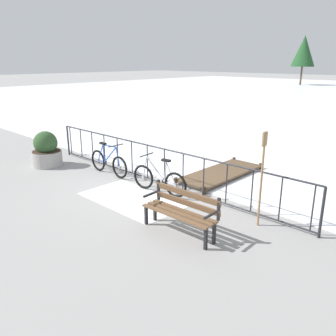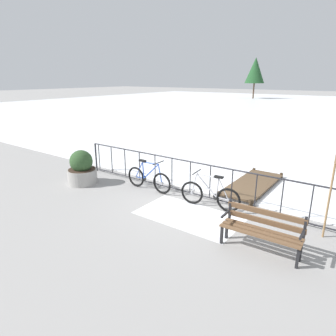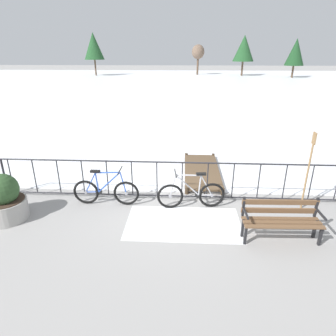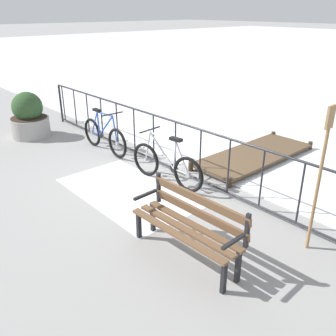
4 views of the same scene
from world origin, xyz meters
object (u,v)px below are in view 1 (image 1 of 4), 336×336
(bicycle_second, at_px, (159,179))
(park_bench, at_px, (182,208))
(bicycle_near_railing, at_px, (108,163))
(planter_with_shrub, at_px, (46,151))
(oar_upright, at_px, (262,173))

(bicycle_second, height_order, park_bench, bicycle_second)
(bicycle_second, xyz_separation_m, park_bench, (1.83, -1.21, 0.14))
(bicycle_near_railing, xyz_separation_m, bicycle_second, (2.19, -0.05, 0.00))
(bicycle_near_railing, relative_size, planter_with_shrub, 1.51)
(planter_with_shrub, distance_m, oar_upright, 7.24)
(bicycle_second, bearing_deg, oar_upright, 2.22)
(planter_with_shrub, bearing_deg, park_bench, -3.99)
(bicycle_second, distance_m, planter_with_shrub, 4.43)
(park_bench, bearing_deg, planter_with_shrub, 176.01)
(oar_upright, bearing_deg, planter_with_shrub, -172.95)
(bicycle_near_railing, height_order, bicycle_second, same)
(planter_with_shrub, bearing_deg, bicycle_near_railing, 20.80)
(bicycle_near_railing, distance_m, park_bench, 4.22)
(bicycle_second, height_order, planter_with_shrub, planter_with_shrub)
(bicycle_near_railing, bearing_deg, planter_with_shrub, -159.20)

